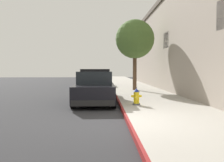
% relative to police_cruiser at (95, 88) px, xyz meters
% --- Properties ---
extents(ground_plane, '(34.37, 60.00, 0.20)m').
position_rel_police_cruiser_xyz_m(ground_plane, '(-3.00, 5.28, -0.84)').
color(ground_plane, '#2B2B2D').
extents(sidewalk_pavement, '(3.58, 60.00, 0.16)m').
position_rel_police_cruiser_xyz_m(sidewalk_pavement, '(3.00, 5.28, -0.67)').
color(sidewalk_pavement, '#ADA89E').
rests_on(sidewalk_pavement, ground).
extents(curb_painted_edge, '(0.08, 60.00, 0.16)m').
position_rel_police_cruiser_xyz_m(curb_painted_edge, '(1.17, 5.28, -0.67)').
color(curb_painted_edge, maroon).
rests_on(curb_painted_edge, ground).
extents(storefront_building, '(7.85, 27.63, 7.08)m').
position_rel_police_cruiser_xyz_m(storefront_building, '(8.59, 4.30, 2.80)').
color(storefront_building, gray).
rests_on(storefront_building, ground).
extents(police_cruiser, '(1.94, 4.84, 1.68)m').
position_rel_police_cruiser_xyz_m(police_cruiser, '(0.00, 0.00, 0.00)').
color(police_cruiser, black).
rests_on(police_cruiser, ground).
extents(parked_car_silver_ahead, '(1.94, 4.84, 1.56)m').
position_rel_police_cruiser_xyz_m(parked_car_silver_ahead, '(-0.19, 10.00, -0.00)').
color(parked_car_silver_ahead, navy).
rests_on(parked_car_silver_ahead, ground).
extents(fire_hydrant, '(0.44, 0.40, 0.76)m').
position_rel_police_cruiser_xyz_m(fire_hydrant, '(1.83, -1.86, -0.24)').
color(fire_hydrant, '#4C4C51').
rests_on(fire_hydrant, sidewalk_pavement).
extents(street_tree, '(2.79, 2.79, 5.08)m').
position_rel_police_cruiser_xyz_m(street_tree, '(2.70, 5.00, 3.07)').
color(street_tree, brown).
rests_on(street_tree, sidewalk_pavement).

